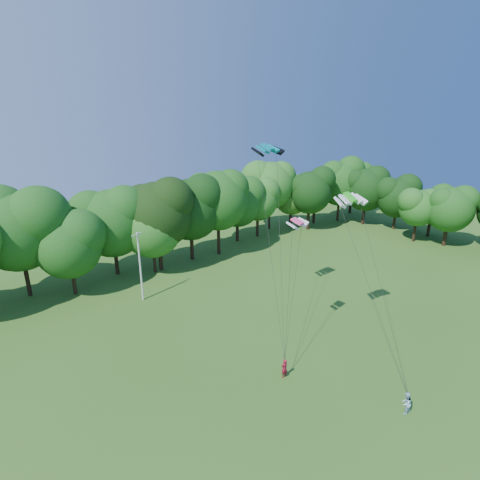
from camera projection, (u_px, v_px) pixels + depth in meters
ground at (388, 469)px, 21.10m from camera, size 160.00×160.00×0.00m
utility_pole at (140, 266)px, 39.19m from camera, size 1.45×0.64×7.62m
kite_flyer_left at (284, 368)px, 28.27m from camera, size 0.59×0.40×1.55m
kite_flyer_right at (406, 403)px, 24.84m from camera, size 0.81×0.64×1.60m
kite_teal at (267, 147)px, 32.87m from camera, size 3.05×1.50×0.59m
kite_green at (350, 197)px, 30.22m from camera, size 2.92×1.63×0.67m
kite_pink at (297, 221)px, 29.13m from camera, size 2.07×1.25×0.43m
tree_back_center at (157, 206)px, 45.68m from camera, size 9.24×9.24×13.44m
tree_back_east at (292, 194)px, 64.91m from camera, size 6.59×6.59×9.59m
tree_flank_east at (418, 207)px, 57.40m from camera, size 6.14×6.14×8.93m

